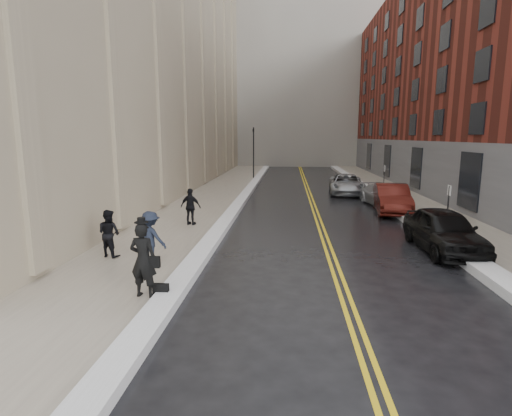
% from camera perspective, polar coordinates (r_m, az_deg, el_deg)
% --- Properties ---
extents(ground, '(160.00, 160.00, 0.00)m').
position_cam_1_polar(ground, '(10.79, -0.56, -13.38)').
color(ground, black).
rests_on(ground, ground).
extents(sidewalk_left, '(4.00, 64.00, 0.15)m').
position_cam_1_polar(sidewalk_left, '(26.75, -7.05, 0.99)').
color(sidewalk_left, gray).
rests_on(sidewalk_left, ground).
extents(sidewalk_right, '(3.00, 64.00, 0.15)m').
position_cam_1_polar(sidewalk_right, '(27.42, 21.78, 0.56)').
color(sidewalk_right, gray).
rests_on(sidewalk_right, ground).
extents(lane_stripe_a, '(0.12, 64.00, 0.01)m').
position_cam_1_polar(lane_stripe_a, '(26.25, 7.83, 0.64)').
color(lane_stripe_a, gold).
rests_on(lane_stripe_a, ground).
extents(lane_stripe_b, '(0.12, 64.00, 0.01)m').
position_cam_1_polar(lane_stripe_b, '(26.26, 8.35, 0.63)').
color(lane_stripe_b, gold).
rests_on(lane_stripe_b, ground).
extents(snow_ridge_left, '(0.70, 60.80, 0.26)m').
position_cam_1_polar(snow_ridge_left, '(26.37, -2.15, 1.05)').
color(snow_ridge_left, silver).
rests_on(snow_ridge_left, ground).
extents(snow_ridge_right, '(0.85, 60.80, 0.30)m').
position_cam_1_polar(snow_ridge_right, '(26.92, 18.03, 0.79)').
color(snow_ridge_right, silver).
rests_on(snow_ridge_right, ground).
extents(building_right, '(14.00, 50.00, 18.00)m').
position_cam_1_polar(building_right, '(37.10, 32.58, 15.90)').
color(building_right, maroon).
rests_on(building_right, ground).
extents(tower_far_right, '(22.00, 18.00, 44.00)m').
position_cam_1_polar(tower_far_right, '(78.98, 15.32, 22.79)').
color(tower_far_right, slate).
rests_on(tower_far_right, ground).
extents(tower_far_left, '(22.00, 18.00, 60.00)m').
position_cam_1_polar(tower_far_left, '(86.75, -4.61, 27.38)').
color(tower_far_left, slate).
rests_on(tower_far_left, ground).
extents(traffic_signal, '(0.18, 0.15, 5.20)m').
position_cam_1_polar(traffic_signal, '(40.02, -0.36, 8.43)').
color(traffic_signal, black).
rests_on(traffic_signal, ground).
extents(parking_sign_near, '(0.06, 0.35, 2.23)m').
position_cam_1_polar(parking_sign_near, '(19.40, 25.74, 0.40)').
color(parking_sign_near, black).
rests_on(parking_sign_near, ground).
extents(parking_sign_far, '(0.06, 0.35, 2.23)m').
position_cam_1_polar(parking_sign_far, '(30.80, 17.82, 4.19)').
color(parking_sign_far, black).
rests_on(parking_sign_far, ground).
extents(car_black, '(2.04, 4.82, 1.63)m').
position_cam_1_polar(car_black, '(16.71, 25.24, -2.89)').
color(car_black, black).
rests_on(car_black, ground).
extents(car_maroon, '(2.27, 5.13, 1.64)m').
position_cam_1_polar(car_maroon, '(24.06, 18.80, 1.29)').
color(car_maroon, '#43110C').
rests_on(car_maroon, ground).
extents(car_silver_near, '(2.37, 4.65, 1.29)m').
position_cam_1_polar(car_silver_near, '(26.35, 17.55, 1.71)').
color(car_silver_near, '#A7A8AF').
rests_on(car_silver_near, ground).
extents(car_silver_far, '(2.85, 5.54, 1.50)m').
position_cam_1_polar(car_silver_far, '(31.09, 12.78, 3.35)').
color(car_silver_far, '#9C9FA3').
rests_on(car_silver_far, ground).
extents(pedestrian_main, '(0.79, 0.58, 2.00)m').
position_cam_1_polar(pedestrian_main, '(10.86, -15.80, -7.16)').
color(pedestrian_main, black).
rests_on(pedestrian_main, sidewalk_left).
extents(pedestrian_a, '(0.98, 0.87, 1.67)m').
position_cam_1_polar(pedestrian_a, '(14.86, -20.25, -3.40)').
color(pedestrian_a, black).
rests_on(pedestrian_a, sidewalk_left).
extents(pedestrian_b, '(1.29, 0.99, 1.76)m').
position_cam_1_polar(pedestrian_b, '(13.61, -14.84, -4.12)').
color(pedestrian_b, black).
rests_on(pedestrian_b, sidewalk_left).
extents(pedestrian_c, '(1.10, 0.65, 1.75)m').
position_cam_1_polar(pedestrian_c, '(19.19, -9.31, 0.19)').
color(pedestrian_c, black).
rests_on(pedestrian_c, sidewalk_left).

